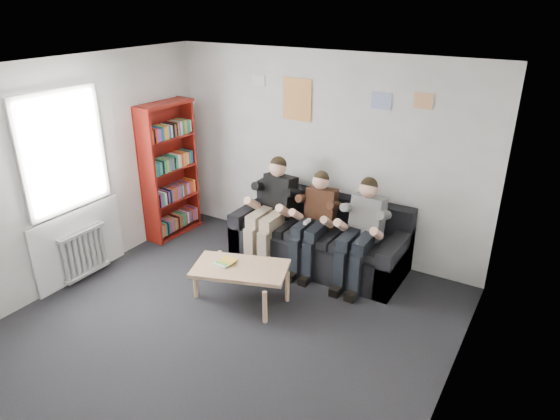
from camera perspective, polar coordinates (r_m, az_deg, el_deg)
name	(u,v)px	position (r m, az deg, el deg)	size (l,w,h in m)	color
room_shell	(204,223)	(4.73, -8.65, -1.53)	(5.00, 5.00, 5.00)	black
sofa	(320,241)	(6.65, 4.58, -3.51)	(2.27, 0.93, 0.88)	black
bookshelf	(170,171)	(7.38, -12.44, 4.42)	(0.29, 0.88, 1.97)	maroon
coffee_table	(241,271)	(5.83, -4.53, -6.94)	(1.08, 0.59, 0.43)	#DCAE7E
game_cases	(225,262)	(5.88, -6.26, -5.90)	(0.23, 0.20, 0.04)	silver
person_left	(271,211)	(6.60, -1.04, -0.06)	(0.42, 0.90, 1.38)	black
person_middle	(314,223)	(6.34, 3.85, -1.49)	(0.38, 0.82, 1.30)	#4C2B19
person_right	(360,234)	(6.10, 9.14, -2.67)	(0.40, 0.85, 1.33)	silver
radiator	(84,253)	(6.73, -21.45, -4.54)	(0.10, 0.64, 0.60)	silver
window	(71,201)	(6.51, -22.73, 0.92)	(0.05, 1.30, 2.36)	white
poster_large	(297,100)	(6.70, 1.97, 12.51)	(0.42, 0.01, 0.55)	#D7C84C
poster_blue	(381,101)	(6.21, 11.50, 12.13)	(0.25, 0.01, 0.20)	blue
poster_pink	(423,101)	(6.06, 16.06, 11.90)	(0.22, 0.01, 0.18)	#E14682
poster_sign	(259,80)	(6.97, -2.46, 14.60)	(0.20, 0.01, 0.14)	white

